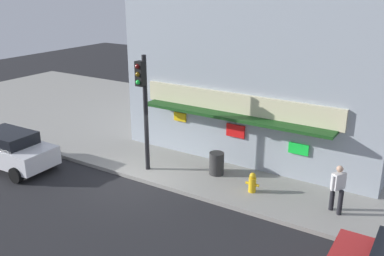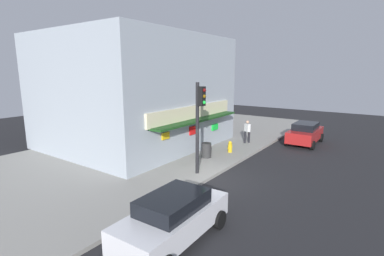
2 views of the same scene
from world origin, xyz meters
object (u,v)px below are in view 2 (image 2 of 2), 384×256
fire_hydrant (230,147)px  pedestrian (247,130)px  parked_car_red (305,133)px  parked_car_white (173,217)px  trash_can (206,150)px  traffic_light (199,116)px

fire_hydrant → pedestrian: pedestrian is taller
pedestrian → parked_car_red: 4.43m
parked_car_white → fire_hydrant: bearing=17.6°
fire_hydrant → parked_car_red: bearing=-29.6°
trash_can → pedestrian: (4.81, -0.50, 0.48)m
traffic_light → trash_can: 3.86m
fire_hydrant → parked_car_white: 10.22m
parked_car_red → parked_car_white: 15.49m
traffic_light → pedestrian: (7.43, 0.71, -2.09)m
fire_hydrant → parked_car_white: parked_car_white is taller
parked_car_white → parked_car_red: bearing=-0.6°
fire_hydrant → parked_car_red: parked_car_red is taller
trash_can → pedestrian: size_ratio=0.54×
fire_hydrant → pedestrian: bearing=3.0°
traffic_light → trash_can: bearing=24.7°
traffic_light → parked_car_white: bearing=-154.2°
parked_car_red → parked_car_white: parked_car_red is taller
traffic_light → trash_can: traffic_light is taller
pedestrian → parked_car_red: pedestrian is taller
trash_can → parked_car_red: 8.56m
trash_can → pedestrian: 4.86m
parked_car_red → parked_car_white: bearing=179.4°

